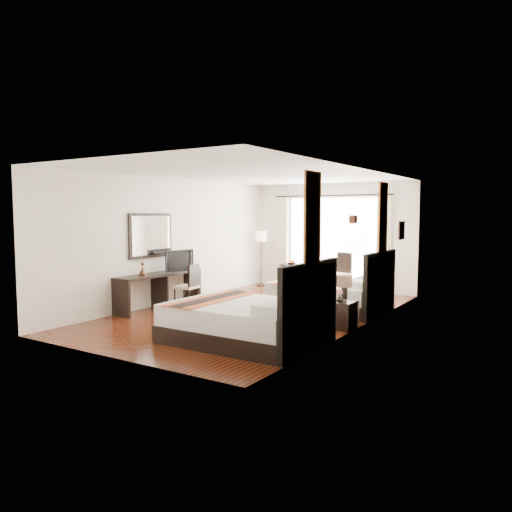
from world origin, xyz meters
The scene contains 29 objects.
floor centered at (0.00, 0.00, -0.01)m, with size 4.50×7.50×0.01m, color #380D0A.
ceiling centered at (0.00, 0.00, 2.79)m, with size 4.50×7.50×0.02m, color white.
wall_headboard centered at (2.25, 0.00, 1.40)m, with size 0.01×7.50×2.80m, color silver.
wall_desk centered at (-2.25, 0.00, 1.40)m, with size 0.01×7.50×2.80m, color silver.
wall_window centered at (0.00, 3.75, 1.40)m, with size 4.50×0.01×2.80m, color silver.
wall_entry centered at (0.00, -3.75, 1.40)m, with size 4.50×0.01×2.80m, color silver.
window_glass centered at (0.00, 3.73, 1.30)m, with size 2.40×0.02×2.20m, color white.
sheer_curtain centered at (0.00, 3.67, 1.30)m, with size 2.30×0.02×2.10m, color white.
drape_left centered at (-1.45, 3.63, 1.28)m, with size 0.35×0.14×2.35m, color beige.
drape_right centered at (1.45, 3.63, 1.28)m, with size 0.35×0.14×2.35m, color beige.
art_panel_near centered at (2.23, -1.98, 1.95)m, with size 0.03×0.50×1.35m, color #933515.
art_panel_far centered at (2.23, 1.13, 1.95)m, with size 0.03×0.50×1.35m, color #933515.
wall_sconce centered at (2.19, -0.32, 1.92)m, with size 0.10×0.14×0.14m, color #452718.
mirror_frame centered at (-2.22, -0.69, 1.55)m, with size 0.04×1.25×0.95m, color black.
mirror_glass centered at (-2.19, -0.69, 1.55)m, with size 0.01×1.12×0.82m, color white.
bed_near centered at (1.14, -1.98, 0.34)m, with size 2.34×1.82×1.32m.
bed_far centered at (1.18, 1.13, 0.33)m, with size 2.25×1.75×1.27m.
nightstand centered at (2.03, -0.32, 0.24)m, with size 0.41×0.50×0.48m, color black.
table_lamp centered at (2.01, -0.23, 0.79)m, with size 0.27×0.27×0.42m.
vase centered at (2.03, -0.50, 0.57)m, with size 0.13×0.13×0.13m, color black.
console_desk centered at (-1.99, -0.69, 0.38)m, with size 0.50×2.20×0.76m, color black.
television centered at (-1.97, -0.15, 0.99)m, with size 0.80×0.11×0.46m, color black.
bronze_figurine centered at (-1.99, -1.18, 0.88)m, with size 0.16×0.16×0.24m, color #452718, non-canonical shape.
desk_chair centered at (-1.61, -0.24, 0.28)m, with size 0.48×0.48×0.93m.
floor_lamp centered at (-1.91, 3.26, 1.28)m, with size 0.31×0.31×1.52m.
side_table centered at (-0.89, 3.09, 0.34)m, with size 0.58×0.58×0.67m, color black.
fruit_bowl centered at (-0.85, 3.08, 0.70)m, with size 0.24×0.24×0.06m, color #4B341A.
window_chair centered at (0.44, 3.25, 0.31)m, with size 0.58×0.58×1.02m.
jute_rug centered at (-0.25, 2.90, 0.01)m, with size 1.24×0.84×0.01m, color tan.
Camera 1 is at (5.40, -8.44, 2.04)m, focal length 35.00 mm.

